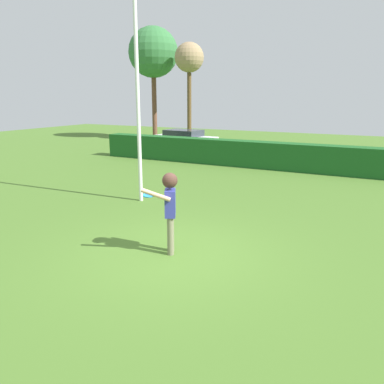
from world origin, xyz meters
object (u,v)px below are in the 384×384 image
at_px(person, 170,203).
at_px(frisbee, 149,195).
at_px(lamppost, 137,82).
at_px(parked_car_white, 184,139).
at_px(oak_tree, 153,53).
at_px(bare_elm_tree, 189,60).

relative_size(person, frisbee, 6.47).
height_order(frisbee, lamppost, lamppost).
distance_m(frisbee, parked_car_white, 16.79).
bearing_deg(frisbee, oak_tree, 122.69).
xyz_separation_m(lamppost, oak_tree, (-9.99, 16.27, 2.81)).
distance_m(frisbee, oak_tree, 23.96).
bearing_deg(person, bare_elm_tree, 116.88).
bearing_deg(parked_car_white, oak_tree, 138.17).
xyz_separation_m(lamppost, parked_car_white, (-4.81, 11.64, -3.06)).
bearing_deg(bare_elm_tree, lamppost, -67.29).
bearing_deg(lamppost, bare_elm_tree, 112.71).
relative_size(lamppost, bare_elm_tree, 0.96).
height_order(parked_car_white, bare_elm_tree, bare_elm_tree).
xyz_separation_m(bare_elm_tree, oak_tree, (-3.33, 0.37, 0.66)).
bearing_deg(frisbee, person, 13.86).
height_order(frisbee, bare_elm_tree, bare_elm_tree).
bearing_deg(bare_elm_tree, oak_tree, 173.72).
xyz_separation_m(parked_car_white, oak_tree, (-5.18, 4.63, 5.87)).
distance_m(person, parked_car_white, 16.89).
bearing_deg(person, lamppost, 133.04).
xyz_separation_m(frisbee, lamppost, (-2.63, 3.40, 2.46)).
bearing_deg(parked_car_white, frisbee, -63.66).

